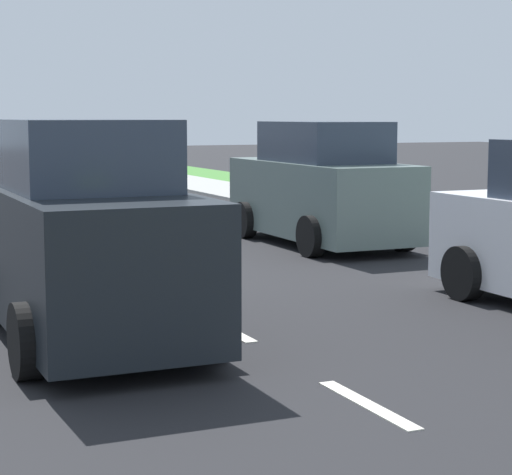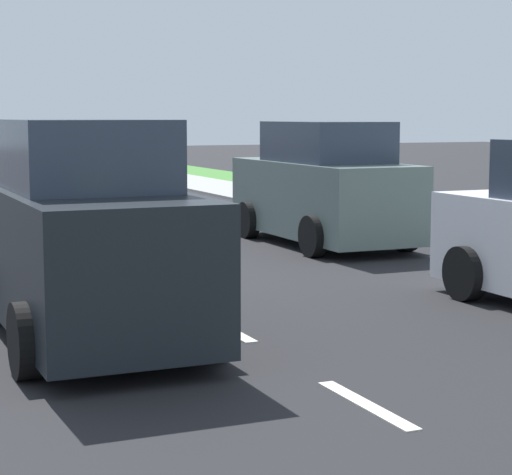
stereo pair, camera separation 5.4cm
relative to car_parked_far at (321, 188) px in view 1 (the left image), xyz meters
The scene contains 3 objects.
ground_plane 7.85m from the car_parked_far, 121.81° to the left, with size 96.00×96.00×0.00m, color black.
car_parked_far is the anchor object (origin of this frame).
car_oncoming_lead 7.83m from the car_parked_far, 135.41° to the right, with size 1.92×4.26×2.23m.
Camera 1 is at (-3.79, -0.75, 2.27)m, focal length 67.97 mm.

